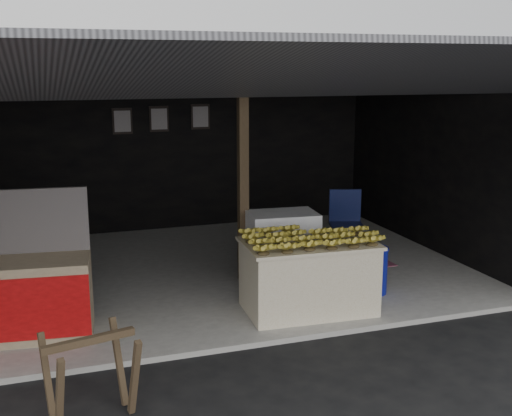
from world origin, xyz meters
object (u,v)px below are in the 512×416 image
object	(u,v)px
neighbor_stall	(18,295)
sawhorse	(90,368)
plastic_chair	(346,218)
banana_table	(308,276)
water_barrel	(372,271)
white_crate	(282,249)

from	to	relation	value
neighbor_stall	sawhorse	size ratio (longest dim) A/B	1.97
sawhorse	plastic_chair	bearing A→B (deg)	26.92
banana_table	water_barrel	bearing A→B (deg)	19.70
banana_table	neighbor_stall	bearing A→B (deg)	177.95
banana_table	plastic_chair	world-z (taller)	plastic_chair
white_crate	neighbor_stall	distance (m)	3.19
water_barrel	plastic_chair	size ratio (longest dim) A/B	0.56
banana_table	white_crate	world-z (taller)	white_crate
white_crate	neighbor_stall	xyz separation A→B (m)	(-3.13, -0.63, -0.02)
neighbor_stall	plastic_chair	bearing A→B (deg)	25.23
plastic_chair	banana_table	bearing A→B (deg)	-109.76
water_barrel	plastic_chair	bearing A→B (deg)	75.64
plastic_chair	sawhorse	bearing A→B (deg)	-122.16
neighbor_stall	banana_table	bearing A→B (deg)	1.43
banana_table	white_crate	distance (m)	0.92
water_barrel	white_crate	bearing A→B (deg)	146.16
plastic_chair	white_crate	bearing A→B (deg)	-129.22
white_crate	sawhorse	xyz separation A→B (m)	(-2.56, -2.42, -0.08)
banana_table	neighbor_stall	distance (m)	3.10
white_crate	plastic_chair	bearing A→B (deg)	38.13
sawhorse	banana_table	bearing A→B (deg)	17.53
water_barrel	plastic_chair	distance (m)	1.56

